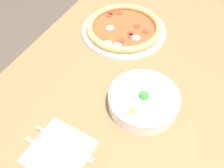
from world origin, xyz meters
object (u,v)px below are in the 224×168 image
pizza (124,28)px  fork (63,143)px  bowl (144,100)px  knife (52,155)px

pizza → fork: size_ratio=1.70×
bowl → knife: bowl is taller
pizza → bowl: bowl is taller
knife → fork: bearing=85.9°
knife → pizza: bearing=100.5°
knife → bowl: bearing=64.7°
pizza → bowl: size_ratio=1.56×
fork → bowl: bearing=61.3°
pizza → bowl: (0.30, 0.21, 0.01)m
pizza → fork: pizza is taller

